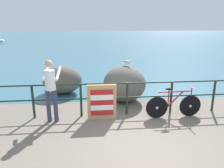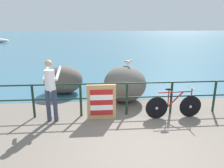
# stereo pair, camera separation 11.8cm
# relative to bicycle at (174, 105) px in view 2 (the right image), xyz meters

# --- Properties ---
(ground_plane) EXTENTS (120.00, 120.00, 0.10)m
(ground_plane) POSITION_rel_bicycle_xyz_m (-1.36, 18.29, -0.44)
(ground_plane) COLOR #6B6056
(sea_surface) EXTENTS (120.00, 90.00, 0.01)m
(sea_surface) POSITION_rel_bicycle_xyz_m (-1.36, 46.60, -0.39)
(sea_surface) COLOR #38667A
(sea_surface) RESTS_ON ground_plane
(promenade_railing) EXTENTS (8.43, 0.07, 1.02)m
(promenade_railing) POSITION_rel_bicycle_xyz_m (-1.36, 0.35, 0.25)
(promenade_railing) COLOR black
(promenade_railing) RESTS_ON ground_plane
(bicycle) EXTENTS (1.70, 0.48, 0.92)m
(bicycle) POSITION_rel_bicycle_xyz_m (0.00, 0.00, 0.00)
(bicycle) COLOR black
(bicycle) RESTS_ON ground_plane
(person_at_railing) EXTENTS (0.49, 0.66, 1.78)m
(person_at_railing) POSITION_rel_bicycle_xyz_m (-3.55, 0.07, 0.60)
(person_at_railing) COLOR #333851
(person_at_railing) RESTS_ON ground_plane
(folded_deckchair_stack) EXTENTS (0.84, 0.10, 1.04)m
(folded_deckchair_stack) POSITION_rel_bicycle_xyz_m (-2.14, 0.10, 0.13)
(folded_deckchair_stack) COLOR tan
(folded_deckchair_stack) RESTS_ON ground_plane
(breakwater_boulder_main) EXTENTS (1.52, 1.55, 1.29)m
(breakwater_boulder_main) POSITION_rel_bicycle_xyz_m (-1.25, 1.56, 0.25)
(breakwater_boulder_main) COLOR #605B56
(breakwater_boulder_main) RESTS_ON ground
(breakwater_boulder_left) EXTENTS (1.54, 1.28, 1.10)m
(breakwater_boulder_left) POSITION_rel_bicycle_xyz_m (-3.59, 2.69, 0.16)
(breakwater_boulder_left) COLOR #575148
(breakwater_boulder_left) RESTS_ON ground
(seagull) EXTENTS (0.32, 0.25, 0.23)m
(seagull) POSITION_rel_bicycle_xyz_m (-1.15, 1.64, 1.04)
(seagull) COLOR gold
(seagull) RESTS_ON breakwater_boulder_main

